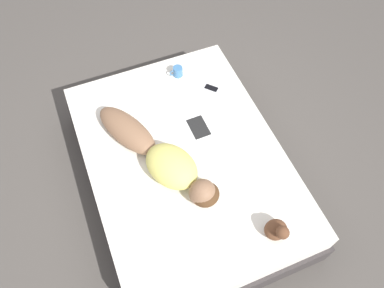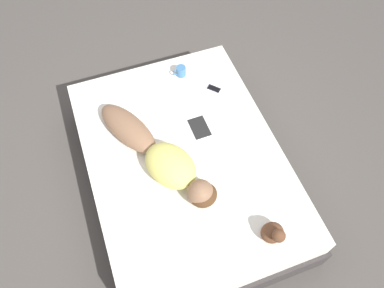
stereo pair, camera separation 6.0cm
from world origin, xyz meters
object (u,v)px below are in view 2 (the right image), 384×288
Objects in this scene: cell_phone at (214,89)px; open_magazine at (211,124)px; person at (160,156)px; coffee_mug at (181,71)px.

open_magazine is at bearing 21.66° from cell_phone.
person reaches higher than open_magazine.
cell_phone is at bearing 129.91° from coffee_mug.
person reaches higher than coffee_mug.
open_magazine is at bearing 95.06° from coffee_mug.
person is 0.57m from open_magazine.
open_magazine is 0.40m from cell_phone.
coffee_mug is at bearing -85.99° from open_magazine.
coffee_mug is 0.36m from cell_phone.
cell_phone is (-0.17, -0.36, 0.00)m from open_magazine.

